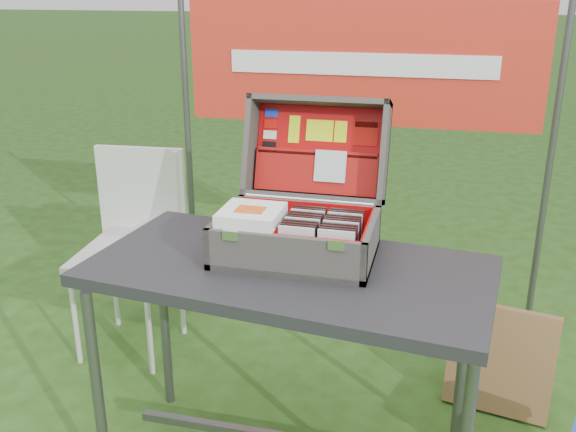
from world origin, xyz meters
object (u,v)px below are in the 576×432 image
(suitcase, at_px, (301,184))
(chair, at_px, (126,258))
(cardboard_box, at_px, (501,360))
(table, at_px, (289,372))

(suitcase, relative_size, chair, 0.56)
(suitcase, distance_m, cardboard_box, 1.17)
(table, bearing_deg, cardboard_box, 43.47)
(suitcase, bearing_deg, table, -92.29)
(chair, bearing_deg, suitcase, -31.17)
(chair, relative_size, cardboard_box, 2.17)
(table, distance_m, suitcase, 0.64)
(table, relative_size, chair, 1.36)
(table, xyz_separation_m, chair, (-0.91, 0.61, 0.07))
(cardboard_box, bearing_deg, suitcase, -138.92)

